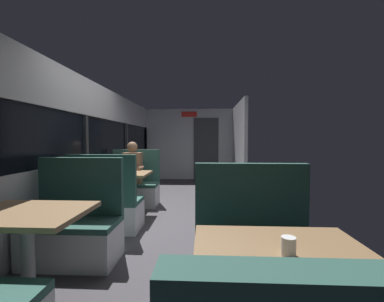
{
  "coord_description": "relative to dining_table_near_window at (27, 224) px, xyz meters",
  "views": [
    {
      "loc": [
        0.5,
        -3.94,
        1.3
      ],
      "look_at": [
        0.14,
        3.17,
        0.97
      ],
      "focal_mm": 23.25,
      "sensor_mm": 36.0,
      "label": 1
    }
  ],
  "objects": [
    {
      "name": "carriage_aisle_panel_right",
      "position": [
        2.34,
        5.09,
        0.51
      ],
      "size": [
        0.08,
        2.4,
        2.3
      ],
      "primitive_type": "cube",
      "color": "#B2B2B7",
      "rests_on": "ground_plane"
    },
    {
      "name": "bench_mid_window_facing_end",
      "position": [
        0.0,
        1.58,
        -0.31
      ],
      "size": [
        0.95,
        0.5,
        1.1
      ],
      "color": "silver",
      "rests_on": "ground_plane"
    },
    {
      "name": "dining_table_mid_window",
      "position": [
        0.0,
        2.28,
        0.0
      ],
      "size": [
        0.9,
        0.7,
        0.74
      ],
      "color": "#9E9EA3",
      "rests_on": "ground_plane"
    },
    {
      "name": "bench_front_aisle_facing_entry",
      "position": [
        1.79,
        0.1,
        -0.31
      ],
      "size": [
        0.95,
        0.5,
        1.1
      ],
      "color": "silver",
      "rests_on": "ground_plane"
    },
    {
      "name": "dining_table_near_window",
      "position": [
        0.0,
        0.0,
        0.0
      ],
      "size": [
        0.9,
        0.7,
        0.74
      ],
      "color": "#9E9EA3",
      "rests_on": "ground_plane"
    },
    {
      "name": "ground_plane",
      "position": [
        0.89,
        2.09,
        -0.65
      ],
      "size": [
        3.3,
        9.2,
        0.02
      ],
      "primitive_type": "cube",
      "color": "#423F44"
    },
    {
      "name": "dining_table_front_aisle",
      "position": [
        1.79,
        -0.6,
        0.0
      ],
      "size": [
        0.9,
        0.7,
        0.74
      ],
      "color": "#9E9EA3",
      "rests_on": "ground_plane"
    },
    {
      "name": "carriage_end_bulkhead",
      "position": [
        0.95,
        6.28,
        0.5
      ],
      "size": [
        2.9,
        0.11,
        2.3
      ],
      "color": "#B2B2B7",
      "rests_on": "ground_plane"
    },
    {
      "name": "carriage_window_panel_left",
      "position": [
        -0.56,
        2.09,
        0.47
      ],
      "size": [
        0.09,
        8.48,
        2.3
      ],
      "color": "#B2B2B7",
      "rests_on": "ground_plane"
    },
    {
      "name": "seated_passenger",
      "position": [
        0.0,
        2.91,
        -0.1
      ],
      "size": [
        0.47,
        0.55,
        1.26
      ],
      "color": "#26262D",
      "rests_on": "ground_plane"
    },
    {
      "name": "bench_near_window_facing_entry",
      "position": [
        0.0,
        0.7,
        -0.31
      ],
      "size": [
        0.95,
        0.5,
        1.1
      ],
      "color": "silver",
      "rests_on": "ground_plane"
    },
    {
      "name": "bench_mid_window_facing_entry",
      "position": [
        0.0,
        2.98,
        -0.31
      ],
      "size": [
        0.95,
        0.5,
        1.1
      ],
      "color": "silver",
      "rests_on": "ground_plane"
    },
    {
      "name": "coffee_cup_primary",
      "position": [
        1.8,
        -0.65,
        0.15
      ],
      "size": [
        0.07,
        0.07,
        0.09
      ],
      "color": "white",
      "rests_on": "dining_table_front_aisle"
    }
  ]
}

